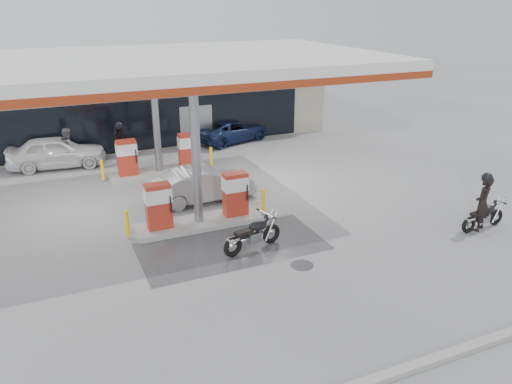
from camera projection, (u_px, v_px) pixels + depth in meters
ground at (218, 249)px, 16.10m from camera, size 90.00×90.00×0.00m
wet_patch at (232, 246)px, 16.28m from camera, size 6.00×3.00×0.00m
drain_cover at (302, 265)px, 15.13m from camera, size 0.70×0.70×0.01m
store_building at (126, 100)px, 28.98m from camera, size 22.00×8.22×4.00m
canopy at (169, 65)px, 18.45m from camera, size 16.00×10.02×5.51m
pump_island_near at (198, 207)px, 17.55m from camera, size 5.14×1.30×1.78m
pump_island_far at (159, 160)px, 22.67m from camera, size 5.14×1.30×1.78m
main_motorcycle at (484, 217)px, 17.39m from camera, size 2.00×0.77×1.02m
biker_main at (483, 204)px, 17.10m from camera, size 0.86×0.75×1.98m
parked_motorcycle at (253, 235)px, 15.93m from camera, size 2.18×0.88×1.13m
sedan_white at (56, 152)px, 23.63m from camera, size 4.62×2.24×1.52m
attendant at (68, 148)px, 23.61m from camera, size 0.88×1.04×1.91m
hatchback_silver at (203, 184)px, 19.76m from camera, size 4.18×1.63×1.36m
parked_car_right at (232, 131)px, 28.03m from camera, size 4.80×3.33×1.22m
biker_walking at (121, 145)px, 23.96m from camera, size 1.19×1.11×1.97m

